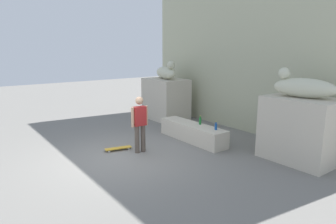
{
  "coord_description": "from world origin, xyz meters",
  "views": [
    {
      "loc": [
        7.26,
        -3.75,
        3.04
      ],
      "look_at": [
        -0.03,
        1.67,
        1.1
      ],
      "focal_mm": 32.13,
      "sensor_mm": 36.0,
      "label": 1
    }
  ],
  "objects_px": {
    "bottle_blue": "(216,126)",
    "skater": "(140,122)",
    "skateboard": "(118,148)",
    "bottle_green": "(200,121)",
    "statue_reclining_right": "(303,87)",
    "statue_reclining_left": "(166,72)"
  },
  "relations": [
    {
      "from": "bottle_blue",
      "to": "skater",
      "type": "bearing_deg",
      "value": -115.94
    },
    {
      "from": "skater",
      "to": "skateboard",
      "type": "relative_size",
      "value": 2.03
    },
    {
      "from": "bottle_blue",
      "to": "bottle_green",
      "type": "xyz_separation_m",
      "value": [
        -0.78,
        0.06,
        0.02
      ]
    },
    {
      "from": "statue_reclining_right",
      "to": "bottle_blue",
      "type": "xyz_separation_m",
      "value": [
        -2.1,
        -1.04,
        -1.36
      ]
    },
    {
      "from": "skater",
      "to": "statue_reclining_right",
      "type": "bearing_deg",
      "value": -41.66
    },
    {
      "from": "statue_reclining_left",
      "to": "skater",
      "type": "xyz_separation_m",
      "value": [
        2.99,
        -3.15,
        -1.11
      ]
    },
    {
      "from": "statue_reclining_left",
      "to": "skater",
      "type": "relative_size",
      "value": 1.01
    },
    {
      "from": "bottle_green",
      "to": "skateboard",
      "type": "bearing_deg",
      "value": -106.62
    },
    {
      "from": "bottle_blue",
      "to": "statue_reclining_left",
      "type": "bearing_deg",
      "value": 165.41
    },
    {
      "from": "skateboard",
      "to": "statue_reclining_left",
      "type": "bearing_deg",
      "value": 46.52
    },
    {
      "from": "statue_reclining_left",
      "to": "statue_reclining_right",
      "type": "distance_m",
      "value": 6.11
    },
    {
      "from": "statue_reclining_left",
      "to": "skateboard",
      "type": "relative_size",
      "value": 2.05
    },
    {
      "from": "skateboard",
      "to": "bottle_blue",
      "type": "distance_m",
      "value": 3.06
    },
    {
      "from": "bottle_blue",
      "to": "bottle_green",
      "type": "distance_m",
      "value": 0.78
    },
    {
      "from": "statue_reclining_left",
      "to": "skateboard",
      "type": "height_order",
      "value": "statue_reclining_left"
    },
    {
      "from": "statue_reclining_left",
      "to": "bottle_green",
      "type": "relative_size",
      "value": 5.63
    },
    {
      "from": "statue_reclining_right",
      "to": "skateboard",
      "type": "distance_m",
      "value": 5.5
    },
    {
      "from": "skateboard",
      "to": "bottle_blue",
      "type": "bearing_deg",
      "value": -19.01
    },
    {
      "from": "statue_reclining_right",
      "to": "bottle_green",
      "type": "relative_size",
      "value": 5.63
    },
    {
      "from": "skateboard",
      "to": "bottle_blue",
      "type": "xyz_separation_m",
      "value": [
        1.56,
        2.56,
        0.61
      ]
    },
    {
      "from": "statue_reclining_right",
      "to": "bottle_green",
      "type": "xyz_separation_m",
      "value": [
        -2.88,
        -0.99,
        -1.34
      ]
    },
    {
      "from": "statue_reclining_left",
      "to": "bottle_blue",
      "type": "xyz_separation_m",
      "value": [
        4.01,
        -1.04,
        -1.36
      ]
    }
  ]
}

